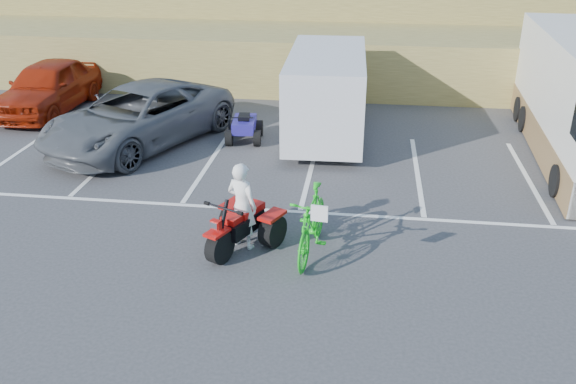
# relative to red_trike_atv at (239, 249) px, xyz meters

# --- Properties ---
(ground) EXTENTS (100.00, 100.00, 0.00)m
(ground) POSITION_rel_red_trike_atv_xyz_m (1.01, -0.65, 0.00)
(ground) COLOR #38383A
(ground) RESTS_ON ground
(parking_stripes) EXTENTS (28.00, 5.16, 0.01)m
(parking_stripes) POSITION_rel_red_trike_atv_xyz_m (1.87, 3.42, 0.00)
(parking_stripes) COLOR white
(parking_stripes) RESTS_ON ground
(grass_embankment) EXTENTS (40.00, 8.50, 3.10)m
(grass_embankment) POSITION_rel_red_trike_atv_xyz_m (1.01, 14.83, 1.42)
(grass_embankment) COLOR olive
(grass_embankment) RESTS_ON ground
(red_trike_atv) EXTENTS (1.87, 2.08, 1.11)m
(red_trike_atv) POSITION_rel_red_trike_atv_xyz_m (0.00, 0.00, 0.00)
(red_trike_atv) COLOR #B30D0A
(red_trike_atv) RESTS_ON ground
(rider) EXTENTS (0.76, 0.65, 1.76)m
(rider) POSITION_rel_red_trike_atv_xyz_m (0.06, 0.14, 0.88)
(rider) COLOR white
(rider) RESTS_ON ground
(green_dirt_bike) EXTENTS (0.88, 2.27, 1.33)m
(green_dirt_bike) POSITION_rel_red_trike_atv_xyz_m (1.43, 0.00, 0.67)
(green_dirt_bike) COLOR #14BF19
(green_dirt_bike) RESTS_ON ground
(grey_pickup) EXTENTS (4.93, 6.52, 1.65)m
(grey_pickup) POSITION_rel_red_trike_atv_xyz_m (-3.98, 5.45, 0.82)
(grey_pickup) COLOR #4D5156
(grey_pickup) RESTS_ON ground
(red_car) EXTENTS (1.99, 4.87, 1.65)m
(red_car) POSITION_rel_red_trike_atv_xyz_m (-8.04, 8.12, 0.83)
(red_car) COLOR #941D08
(red_car) RESTS_ON ground
(cargo_trailer) EXTENTS (2.26, 5.32, 2.45)m
(cargo_trailer) POSITION_rel_red_trike_atv_xyz_m (1.18, 6.80, 1.33)
(cargo_trailer) COLOR silver
(cargo_trailer) RESTS_ON ground
(quad_atv_blue) EXTENTS (1.12, 1.42, 0.87)m
(quad_atv_blue) POSITION_rel_red_trike_atv_xyz_m (-1.11, 6.15, 0.00)
(quad_atv_blue) COLOR navy
(quad_atv_blue) RESTS_ON ground
(quad_atv_green) EXTENTS (1.65, 1.84, 0.98)m
(quad_atv_green) POSITION_rel_red_trike_atv_xyz_m (1.18, 5.98, 0.00)
(quad_atv_green) COLOR #145722
(quad_atv_green) RESTS_ON ground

